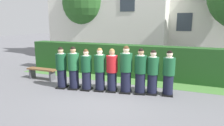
{
  "coord_description": "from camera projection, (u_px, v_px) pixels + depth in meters",
  "views": [
    {
      "loc": [
        2.67,
        -6.5,
        2.46
      ],
      "look_at": [
        0.0,
        0.0,
        1.05
      ],
      "focal_mm": 32.37,
      "sensor_mm": 36.0,
      "label": 1
    }
  ],
  "objects": [
    {
      "name": "ground_plane",
      "position": [
        112.0,
        91.0,
        7.38
      ],
      "size": [
        60.0,
        60.0,
        0.0
      ],
      "primitive_type": "plane",
      "color": "slate"
    },
    {
      "name": "student_front_row_0",
      "position": [
        62.0,
        69.0,
        7.64
      ],
      "size": [
        0.43,
        0.53,
        1.57
      ],
      "color": "black",
      "rests_on": "ground"
    },
    {
      "name": "student_front_row_1",
      "position": [
        74.0,
        69.0,
        7.53
      ],
      "size": [
        0.46,
        0.55,
        1.6
      ],
      "color": "black",
      "rests_on": "ground"
    },
    {
      "name": "student_front_row_2",
      "position": [
        86.0,
        71.0,
        7.4
      ],
      "size": [
        0.4,
        0.51,
        1.53
      ],
      "color": "black",
      "rests_on": "ground"
    },
    {
      "name": "student_front_row_3",
      "position": [
        100.0,
        71.0,
        7.32
      ],
      "size": [
        0.44,
        0.53,
        1.58
      ],
      "color": "black",
      "rests_on": "ground"
    },
    {
      "name": "student_in_red_blazer",
      "position": [
        112.0,
        71.0,
        7.24
      ],
      "size": [
        0.43,
        0.53,
        1.57
      ],
      "color": "black",
      "rests_on": "ground"
    },
    {
      "name": "student_front_row_5",
      "position": [
        126.0,
        71.0,
        7.12
      ],
      "size": [
        0.48,
        0.55,
        1.68
      ],
      "color": "black",
      "rests_on": "ground"
    },
    {
      "name": "student_front_row_6",
      "position": [
        140.0,
        72.0,
        7.02
      ],
      "size": [
        0.46,
        0.55,
        1.61
      ],
      "color": "black",
      "rests_on": "ground"
    },
    {
      "name": "student_front_row_7",
      "position": [
        153.0,
        73.0,
        6.97
      ],
      "size": [
        0.42,
        0.49,
        1.56
      ],
      "color": "black",
      "rests_on": "ground"
    },
    {
      "name": "student_front_row_8",
      "position": [
        169.0,
        74.0,
        6.85
      ],
      "size": [
        0.41,
        0.52,
        1.56
      ],
      "color": "black",
      "rests_on": "ground"
    },
    {
      "name": "hedge",
      "position": [
        131.0,
        61.0,
        9.31
      ],
      "size": [
        10.64,
        0.7,
        1.46
      ],
      "color": "#214C1E",
      "rests_on": "ground"
    },
    {
      "name": "school_building_annex",
      "position": [
        210.0,
        13.0,
        13.4
      ],
      "size": [
        7.08,
        3.68,
        6.03
      ],
      "color": "silver",
      "rests_on": "ground"
    },
    {
      "name": "oak_tree_left",
      "position": [
        88.0,
        3.0,
        13.82
      ],
      "size": [
        3.47,
        3.47,
        5.53
      ],
      "color": "brown",
      "rests_on": "ground"
    },
    {
      "name": "wooden_bench",
      "position": [
        42.0,
        71.0,
        8.88
      ],
      "size": [
        1.4,
        0.37,
        0.48
      ],
      "color": "brown",
      "rests_on": "ground"
    },
    {
      "name": "lawn_strip",
      "position": [
        125.0,
        80.0,
        8.73
      ],
      "size": [
        10.64,
        0.9,
        0.01
      ],
      "primitive_type": "cube",
      "color": "#477A38",
      "rests_on": "ground"
    }
  ]
}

